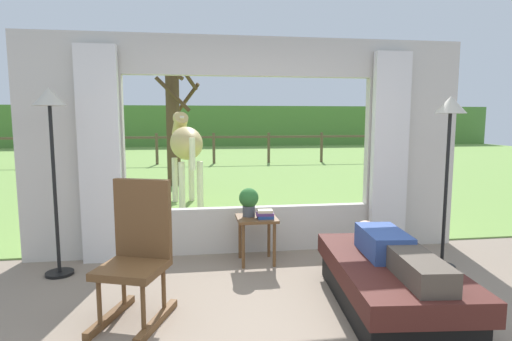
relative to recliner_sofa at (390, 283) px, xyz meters
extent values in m
cube|color=beige|center=(-2.99, 1.70, 1.06)|extent=(1.15, 0.12, 2.55)
cube|color=beige|center=(1.06, 1.70, 1.06)|extent=(1.15, 0.12, 2.55)
cube|color=beige|center=(-0.97, 1.70, 0.06)|extent=(2.90, 0.12, 0.55)
cube|color=beige|center=(-0.97, 1.70, 2.11)|extent=(2.90, 0.12, 0.45)
cube|color=silver|center=(-2.66, 1.56, 0.98)|extent=(0.44, 0.10, 2.40)
cube|color=silver|center=(0.72, 1.56, 0.98)|extent=(0.44, 0.10, 2.40)
cube|color=#759E47|center=(-0.97, 12.60, -0.21)|extent=(36.00, 21.68, 0.02)
cube|color=#538438|center=(-0.97, 22.44, 0.98)|extent=(36.00, 2.00, 2.40)
cube|color=black|center=(0.00, 0.00, -0.10)|extent=(0.98, 1.64, 0.24)
cube|color=#471E19|center=(0.00, 0.00, 0.11)|extent=(1.06, 1.78, 0.18)
cube|color=#334C8C|center=(0.00, 0.15, 0.31)|extent=(0.40, 0.63, 0.22)
cube|color=#4C4238|center=(0.00, -0.45, 0.29)|extent=(0.34, 0.70, 0.18)
sphere|color=tan|center=(0.00, 0.54, 0.31)|extent=(0.20, 0.20, 0.20)
cube|color=brown|center=(-2.13, 0.05, 0.22)|extent=(0.62, 0.62, 0.06)
cube|color=brown|center=(-2.05, 0.25, 0.56)|extent=(0.47, 0.22, 0.68)
cube|color=brown|center=(-2.31, 0.12, -0.19)|extent=(0.29, 0.66, 0.06)
cube|color=brown|center=(-1.94, -0.01, -0.19)|extent=(0.29, 0.66, 0.06)
cylinder|color=brown|center=(-2.36, -0.05, 0.02)|extent=(0.04, 0.04, 0.38)
cylinder|color=brown|center=(-2.02, -0.18, 0.02)|extent=(0.04, 0.04, 0.38)
cylinder|color=brown|center=(-2.23, 0.28, 0.02)|extent=(0.04, 0.04, 0.38)
cylinder|color=brown|center=(-1.90, 0.16, 0.02)|extent=(0.04, 0.04, 0.38)
cube|color=brown|center=(-0.95, 1.29, 0.29)|extent=(0.44, 0.44, 0.03)
cylinder|color=brown|center=(-1.12, 1.12, 0.03)|extent=(0.04, 0.04, 0.49)
cylinder|color=brown|center=(-0.78, 1.12, 0.03)|extent=(0.04, 0.04, 0.49)
cylinder|color=brown|center=(-1.12, 1.46, 0.03)|extent=(0.04, 0.04, 0.49)
cylinder|color=brown|center=(-0.78, 1.46, 0.03)|extent=(0.04, 0.04, 0.49)
cylinder|color=#4C5156|center=(-1.03, 1.35, 0.36)|extent=(0.14, 0.14, 0.12)
sphere|color=#2D6B2D|center=(-1.03, 1.35, 0.51)|extent=(0.22, 0.22, 0.22)
cube|color=#23478C|center=(-0.87, 1.23, 0.32)|extent=(0.18, 0.16, 0.03)
cube|color=#59336B|center=(-0.87, 1.22, 0.35)|extent=(0.20, 0.15, 0.03)
cube|color=beige|center=(-0.87, 1.22, 0.38)|extent=(0.17, 0.13, 0.03)
cylinder|color=black|center=(-3.04, 1.21, -0.20)|extent=(0.28, 0.28, 0.03)
cylinder|color=black|center=(-3.04, 1.21, 0.65)|extent=(0.04, 0.04, 1.74)
cone|color=beige|center=(-3.04, 1.21, 1.61)|extent=(0.32, 0.32, 0.18)
cylinder|color=black|center=(1.01, 0.83, -0.20)|extent=(0.28, 0.28, 0.03)
cylinder|color=black|center=(1.01, 0.83, 0.61)|extent=(0.04, 0.04, 1.66)
cone|color=beige|center=(1.01, 0.83, 1.53)|extent=(0.32, 0.32, 0.18)
ellipsoid|color=tan|center=(-1.78, 4.49, 0.95)|extent=(0.78, 1.32, 0.60)
cylinder|color=tan|center=(-1.91, 5.16, 1.26)|extent=(0.37, 0.64, 0.53)
ellipsoid|color=tan|center=(-1.96, 5.39, 1.41)|extent=(0.29, 0.51, 0.24)
cube|color=beige|center=(-1.90, 5.08, 1.29)|extent=(0.16, 0.44, 0.32)
cylinder|color=beige|center=(-1.67, 3.90, 0.80)|extent=(0.12, 0.12, 0.55)
cylinder|color=beige|center=(-2.02, 4.87, 0.23)|extent=(0.11, 0.11, 0.85)
cylinder|color=beige|center=(-1.71, 4.93, 0.23)|extent=(0.11, 0.11, 0.85)
cylinder|color=beige|center=(-1.86, 4.05, 0.23)|extent=(0.11, 0.11, 0.85)
cylinder|color=beige|center=(-1.55, 4.11, 0.23)|extent=(0.11, 0.11, 0.85)
cylinder|color=#4C3823|center=(-2.14, 6.93, 1.29)|extent=(0.32, 0.32, 2.97)
cylinder|color=#47331E|center=(-1.88, 7.29, 1.77)|extent=(0.82, 0.61, 0.98)
cylinder|color=#47331E|center=(-2.11, 6.56, 1.95)|extent=(0.80, 0.16, 0.81)
cylinder|color=#47331E|center=(-2.33, 6.56, 2.57)|extent=(1.00, 0.59, 0.68)
cylinder|color=#47331E|center=(-1.84, 6.68, 2.47)|extent=(0.64, 0.73, 0.79)
cylinder|color=brown|center=(-6.97, 11.73, 0.35)|extent=(0.10, 0.10, 1.10)
cylinder|color=brown|center=(-4.97, 11.73, 0.35)|extent=(0.10, 0.10, 1.10)
cylinder|color=brown|center=(-2.97, 11.73, 0.35)|extent=(0.10, 0.10, 1.10)
cylinder|color=brown|center=(-0.97, 11.73, 0.35)|extent=(0.10, 0.10, 1.10)
cylinder|color=brown|center=(1.03, 11.73, 0.35)|extent=(0.10, 0.10, 1.10)
cylinder|color=brown|center=(3.03, 11.73, 0.35)|extent=(0.10, 0.10, 1.10)
cylinder|color=brown|center=(5.03, 11.73, 0.35)|extent=(0.10, 0.10, 1.10)
cylinder|color=brown|center=(7.03, 11.73, 0.35)|extent=(0.10, 0.10, 1.10)
cube|color=brown|center=(-0.97, 11.73, 0.75)|extent=(16.00, 0.06, 0.08)
camera|label=1|loc=(-1.61, -3.18, 1.38)|focal=29.10mm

